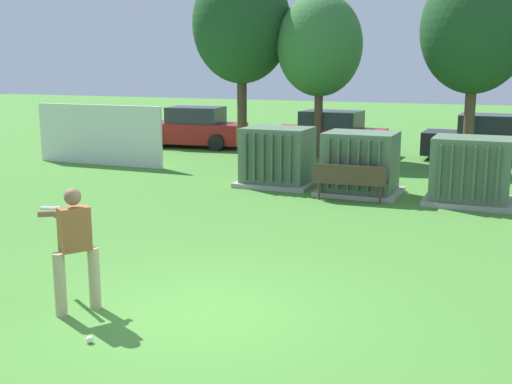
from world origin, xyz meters
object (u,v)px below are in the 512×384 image
at_px(park_bench, 350,180).
at_px(parked_car_right_of_center, 487,140).
at_px(sports_ball, 90,340).
at_px(parked_car_leftmost, 194,128).
at_px(transformer_west, 277,157).
at_px(parked_car_left_of_center, 328,134).
at_px(batter, 74,243).
at_px(transformer_mid_east, 471,172).
at_px(transformer_mid_west, 360,164).

distance_m(park_bench, parked_car_right_of_center, 8.72).
height_order(sports_ball, parked_car_leftmost, parked_car_leftmost).
xyz_separation_m(transformer_west, parked_car_leftmost, (-6.07, 6.57, -0.04)).
height_order(sports_ball, parked_car_left_of_center, parked_car_left_of_center).
xyz_separation_m(batter, parked_car_left_of_center, (-1.09, 16.34, -0.22)).
xyz_separation_m(park_bench, sports_ball, (-0.91, -9.31, -0.49)).
distance_m(batter, sports_ball, 1.48).
distance_m(transformer_mid_east, sports_ball, 10.81).
relative_size(transformer_mid_west, parked_car_leftmost, 0.48).
relative_size(batter, sports_ball, 19.33).
xyz_separation_m(transformer_west, sports_ball, (1.49, -10.61, -0.74)).
height_order(batter, sports_ball, batter).
height_order(park_bench, batter, batter).
distance_m(transformer_mid_east, parked_car_left_of_center, 8.96).
relative_size(park_bench, batter, 1.04).
distance_m(transformer_west, transformer_mid_east, 5.18).
relative_size(transformer_west, parked_car_leftmost, 0.48).
bearing_deg(park_bench, sports_ball, -95.57).
bearing_deg(batter, transformer_mid_east, 64.32).
bearing_deg(parked_car_leftmost, sports_ball, -66.26).
bearing_deg(batter, transformer_mid_west, 79.58).
height_order(parked_car_leftmost, parked_car_right_of_center, same).
height_order(transformer_west, parked_car_leftmost, same).
relative_size(transformer_mid_east, parked_car_left_of_center, 0.49).
bearing_deg(parked_car_left_of_center, parked_car_right_of_center, 4.26).
bearing_deg(sports_ball, parked_car_right_of_center, 78.20).
height_order(park_bench, sports_ball, park_bench).
distance_m(sports_ball, parked_car_leftmost, 18.77).
height_order(parked_car_leftmost, parked_car_left_of_center, same).
bearing_deg(parked_car_right_of_center, transformer_mid_east, -89.98).
relative_size(transformer_mid_west, parked_car_right_of_center, 0.50).
height_order(batter, parked_car_left_of_center, batter).
distance_m(transformer_west, sports_ball, 10.73).
relative_size(transformer_west, parked_car_left_of_center, 0.49).
bearing_deg(parked_car_leftmost, transformer_west, -47.27).
bearing_deg(parked_car_leftmost, batter, -67.58).
relative_size(transformer_west, sports_ball, 23.33).
height_order(sports_ball, parked_car_right_of_center, parked_car_right_of_center).
bearing_deg(sports_ball, batter, 134.53).
height_order(transformer_mid_east, sports_ball, transformer_mid_east).
height_order(batter, parked_car_right_of_center, batter).
xyz_separation_m(transformer_mid_west, park_bench, (-0.02, -0.96, -0.25)).
bearing_deg(parked_car_left_of_center, transformer_mid_east, -51.59).
bearing_deg(transformer_west, parked_car_right_of_center, 53.51).
xyz_separation_m(batter, parked_car_right_of_center, (4.48, 16.76, -0.22)).
bearing_deg(parked_car_left_of_center, park_bench, -70.36).
relative_size(transformer_west, park_bench, 1.16).
relative_size(transformer_mid_west, sports_ball, 23.33).
xyz_separation_m(batter, sports_ball, (0.81, -0.82, -0.93)).
height_order(parked_car_left_of_center, parked_car_right_of_center, same).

